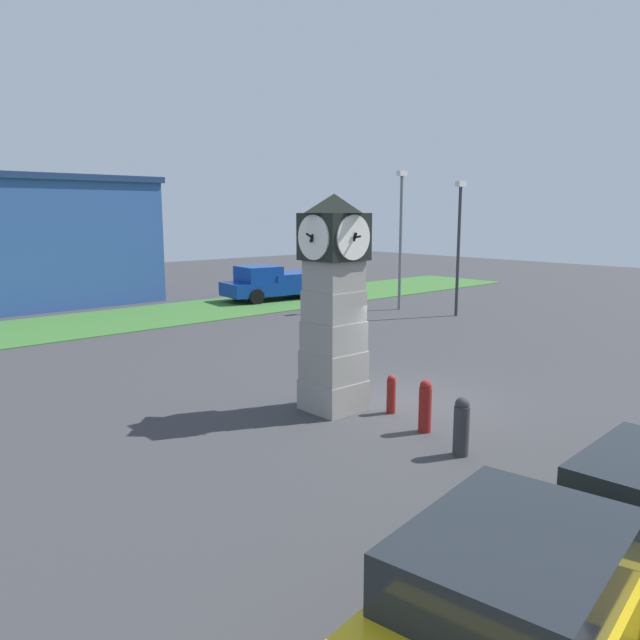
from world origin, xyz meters
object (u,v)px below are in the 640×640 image
bollard_far_row (461,426)px  street_lamp_near_road (401,231)px  bollard_mid_row (425,406)px  car_navy_sedan (522,595)px  clock_tower (334,302)px  pickup_truck (274,283)px  bollard_near_tower (391,394)px  street_lamp_far_side (459,239)px

bollard_far_row → street_lamp_near_road: bearing=44.6°
bollard_mid_row → bollard_far_row: size_ratio=0.98×
bollard_mid_row → street_lamp_near_road: bearing=42.8°
bollard_mid_row → car_navy_sedan: 7.01m
clock_tower → bollard_mid_row: bearing=-80.8°
bollard_mid_row → pickup_truck: size_ratio=0.20×
clock_tower → bollard_near_tower: clock_tower is taller
bollard_far_row → street_lamp_near_road: size_ratio=0.18×
pickup_truck → street_lamp_far_side: (3.01, -9.48, 2.53)m
bollard_near_tower → street_lamp_far_side: street_lamp_far_side is taller
pickup_truck → car_navy_sedan: bearing=-122.6°
bollard_near_tower → car_navy_sedan: bearing=-129.3°
bollard_far_row → street_lamp_far_side: size_ratio=0.19×
clock_tower → car_navy_sedan: size_ratio=1.04×
street_lamp_near_road → street_lamp_far_side: street_lamp_near_road is taller
car_navy_sedan → street_lamp_near_road: street_lamp_near_road is taller
bollard_mid_row → bollard_near_tower: bearing=72.7°
car_navy_sedan → street_lamp_near_road: size_ratio=0.74×
pickup_truck → bollard_near_tower: bearing=-119.7°
clock_tower → pickup_truck: size_ratio=0.88×
bollard_far_row → street_lamp_far_side: (13.49, 9.88, 2.87)m
pickup_truck → street_lamp_far_side: bearing=-72.4°
pickup_truck → street_lamp_far_side: 10.27m
bollard_mid_row → bollard_far_row: 1.39m
clock_tower → bollard_far_row: clock_tower is taller
bollard_near_tower → street_lamp_far_side: (12.56, 7.27, 3.00)m
pickup_truck → bollard_mid_row: bearing=-118.9°
bollard_near_tower → bollard_mid_row: bearing=-107.3°
clock_tower → bollard_mid_row: size_ratio=4.43×
bollard_mid_row → pickup_truck: 20.65m
bollard_mid_row → pickup_truck: (9.96, 18.08, 0.36)m
car_navy_sedan → pickup_truck: bearing=57.4°
bollard_far_row → car_navy_sedan: car_navy_sedan is taller
bollard_near_tower → car_navy_sedan: car_navy_sedan is taller
clock_tower → bollard_far_row: 4.21m
clock_tower → bollard_near_tower: size_ratio=5.51×
clock_tower → bollard_far_row: bearing=-91.9°
car_navy_sedan → bollard_mid_row: bearing=46.5°
street_lamp_near_road → street_lamp_far_side: size_ratio=1.09×
clock_tower → street_lamp_far_side: size_ratio=0.85×
car_navy_sedan → street_lamp_near_road: (17.30, 16.62, 2.92)m
clock_tower → pickup_truck: 18.84m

